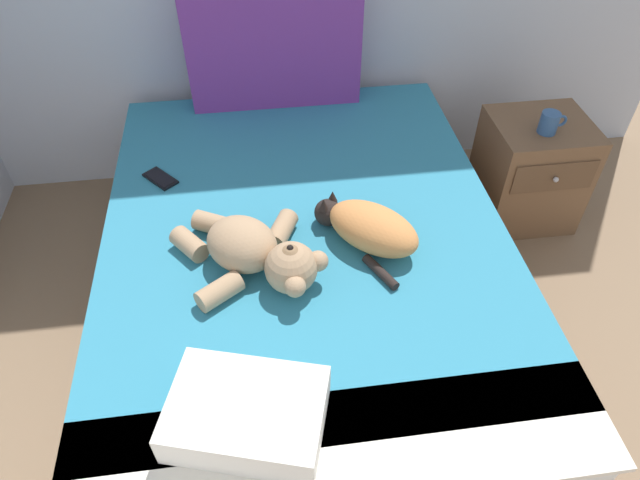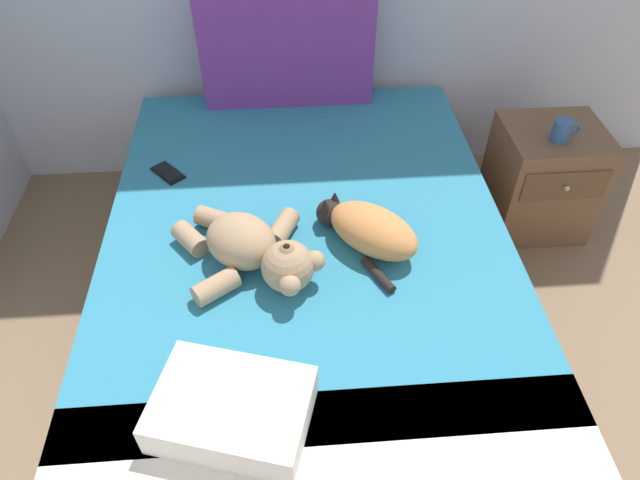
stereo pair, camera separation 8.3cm
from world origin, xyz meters
TOP-DOWN VIEW (x-y plane):
  - bed at (1.45, 3.22)m, footprint 1.51×2.01m
  - patterned_cushion at (1.42, 4.12)m, footprint 0.77×0.15m
  - cat at (1.66, 3.11)m, footprint 0.38×0.42m
  - teddy_bear at (1.27, 3.03)m, footprint 0.52×0.48m
  - cell_phone at (0.91, 3.57)m, footprint 0.15×0.16m
  - throw_pillow at (1.22, 2.47)m, footprint 0.46×0.38m
  - nightstand at (2.58, 3.72)m, footprint 0.44×0.42m
  - mug at (2.56, 3.66)m, footprint 0.12×0.08m

SIDE VIEW (x-z plane):
  - bed at x=1.45m, z-range 0.00..0.50m
  - nightstand at x=2.58m, z-range 0.00..0.52m
  - cell_phone at x=0.91m, z-range 0.50..0.51m
  - throw_pillow at x=1.22m, z-range 0.50..0.61m
  - cat at x=1.66m, z-range 0.50..0.65m
  - mug at x=2.56m, z-range 0.52..0.62m
  - teddy_bear at x=1.27m, z-range 0.49..0.67m
  - patterned_cushion at x=1.42m, z-range 0.50..1.04m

